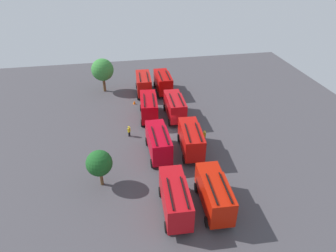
{
  "coord_description": "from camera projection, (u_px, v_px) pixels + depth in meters",
  "views": [
    {
      "loc": [
        -36.53,
        6.72,
        24.25
      ],
      "look_at": [
        0.0,
        0.0,
        1.4
      ],
      "focal_mm": 32.23,
      "sensor_mm": 36.0,
      "label": 1
    }
  ],
  "objects": [
    {
      "name": "fire_truck_2",
      "position": [
        175.0,
        106.0,
        47.29
      ],
      "size": [
        7.25,
        2.87,
        3.88
      ],
      "rotation": [
        0.0,
        0.0,
        -0.02
      ],
      "color": "#B80D14",
      "rests_on": "ground"
    },
    {
      "name": "fire_truck_5",
      "position": [
        158.0,
        142.0,
        38.89
      ],
      "size": [
        7.22,
        2.8,
        3.88
      ],
      "rotation": [
        0.0,
        0.0,
        0.01
      ],
      "color": "#B50416",
      "rests_on": "ground"
    },
    {
      "name": "firefighter_1",
      "position": [
        129.0,
        131.0,
        43.43
      ],
      "size": [
        0.48,
        0.45,
        1.61
      ],
      "rotation": [
        0.0,
        0.0,
        0.9
      ],
      "color": "black",
      "rests_on": "ground"
    },
    {
      "name": "traffic_cone_1",
      "position": [
        134.0,
        102.0,
        52.37
      ],
      "size": [
        0.46,
        0.46,
        0.65
      ],
      "primitive_type": "cone",
      "color": "#F2600C",
      "rests_on": "ground"
    },
    {
      "name": "traffic_cone_0",
      "position": [
        173.0,
        88.0,
        57.32
      ],
      "size": [
        0.44,
        0.44,
        0.63
      ],
      "primitive_type": "cone",
      "color": "#F2600C",
      "rests_on": "ground"
    },
    {
      "name": "ground_plane",
      "position": [
        168.0,
        134.0,
        44.34
      ],
      "size": [
        66.12,
        66.12,
        0.0
      ],
      "primitive_type": "plane",
      "color": "#423F44"
    },
    {
      "name": "fire_truck_0",
      "position": [
        214.0,
        193.0,
        31.0
      ],
      "size": [
        7.3,
        3.01,
        3.88
      ],
      "rotation": [
        0.0,
        0.0,
        -0.04
      ],
      "color": "#B81606",
      "rests_on": "ground"
    },
    {
      "name": "fire_truck_3",
      "position": [
        163.0,
        82.0,
        55.46
      ],
      "size": [
        7.2,
        2.76,
        3.88
      ],
      "rotation": [
        0.0,
        0.0,
        0.0
      ],
      "color": "#B20705",
      "rests_on": "ground"
    },
    {
      "name": "fire_truck_1",
      "position": [
        191.0,
        138.0,
        39.51
      ],
      "size": [
        7.37,
        3.21,
        3.88
      ],
      "rotation": [
        0.0,
        0.0,
        -0.08
      ],
      "color": "#BA0E0A",
      "rests_on": "ground"
    },
    {
      "name": "fire_truck_4",
      "position": [
        175.0,
        197.0,
        30.45
      ],
      "size": [
        7.3,
        3.0,
        3.88
      ],
      "rotation": [
        0.0,
        0.0,
        -0.04
      ],
      "color": "#B10D14",
      "rests_on": "ground"
    },
    {
      "name": "tree_1",
      "position": [
        103.0,
        70.0,
        54.89
      ],
      "size": [
        4.04,
        4.04,
        6.26
      ],
      "color": "brown",
      "rests_on": "ground"
    },
    {
      "name": "fire_truck_6",
      "position": [
        149.0,
        106.0,
        47.18
      ],
      "size": [
        7.37,
        3.21,
        3.88
      ],
      "rotation": [
        0.0,
        0.0,
        -0.08
      ],
      "color": "#B5030D",
      "rests_on": "ground"
    },
    {
      "name": "fire_truck_7",
      "position": [
        144.0,
        83.0,
        54.94
      ],
      "size": [
        7.31,
        3.03,
        3.88
      ],
      "rotation": [
        0.0,
        0.0,
        -0.05
      ],
      "color": "#B5120D",
      "rests_on": "ground"
    },
    {
      "name": "firefighter_0",
      "position": [
        204.0,
        136.0,
        42.15
      ],
      "size": [
        0.36,
        0.47,
        1.76
      ],
      "rotation": [
        0.0,
        0.0,
        2.83
      ],
      "color": "black",
      "rests_on": "ground"
    },
    {
      "name": "tree_0",
      "position": [
        99.0,
        163.0,
        33.58
      ],
      "size": [
        2.98,
        2.98,
        4.62
      ],
      "color": "brown",
      "rests_on": "ground"
    }
  ]
}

